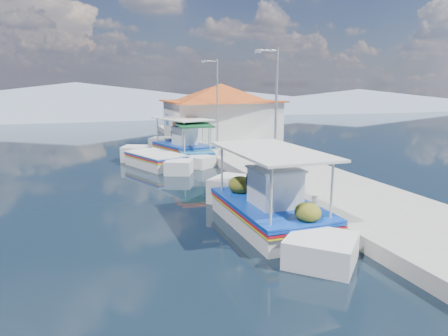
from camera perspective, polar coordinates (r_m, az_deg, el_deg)
name	(u,v)px	position (r m, az deg, el deg)	size (l,w,h in m)	color
ground	(194,204)	(16.78, -4.24, -5.11)	(160.00, 160.00, 0.00)	black
quay	(264,163)	(24.17, 5.69, 0.66)	(5.00, 44.00, 0.50)	#AEACA3
bollards	(236,161)	(22.62, 1.66, 0.99)	(0.20, 17.20, 0.30)	#A5A8AD
main_caique	(269,209)	(14.26, 6.29, -5.78)	(2.75, 9.04, 2.98)	white
caique_green_canopy	(194,154)	(26.57, -4.24, 1.98)	(2.62, 6.89, 2.60)	white
caique_blue_hull	(156,161)	(24.62, -9.54, 0.96)	(3.71, 6.52, 1.25)	white
caique_far	(183,148)	(28.17, -5.81, 2.80)	(3.91, 7.81, 2.86)	white
harbor_building	(221,111)	(32.29, -0.43, 7.99)	(10.49, 10.49, 4.40)	white
lamp_post_near	(274,105)	(19.55, 7.07, 8.69)	(1.21, 0.14, 6.00)	#A5A8AD
lamp_post_far	(216,99)	(27.91, -1.13, 9.63)	(1.21, 0.14, 6.00)	#A5A8AD
mountain_ridge	(148,101)	(72.39, -10.66, 9.22)	(171.40, 96.00, 5.50)	slate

